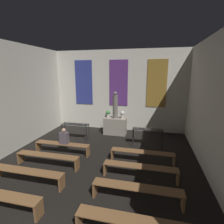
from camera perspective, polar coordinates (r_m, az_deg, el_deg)
wall_back at (r=10.69m, az=2.21°, el=7.01°), size 8.17×0.16×4.83m
wall_right at (r=6.19m, az=31.68°, el=0.54°), size 0.12×9.49×4.83m
altar at (r=10.15m, az=1.04°, el=-4.61°), size 1.27×0.64×0.96m
statue at (r=9.86m, az=1.07°, el=2.03°), size 0.29×0.29×1.52m
flower_vase_left at (r=10.05m, az=-1.24°, el=-0.45°), size 0.26×0.26×0.44m
flower_vase_right at (r=9.88m, az=3.40°, el=-0.71°), size 0.26×0.26×0.44m
candle_rack_left at (r=9.47m, az=-11.94°, el=-4.56°), size 1.45×0.39×1.05m
candle_rack_right at (r=8.62m, az=11.54°, el=-6.29°), size 1.45×0.39×1.07m
pew_front_right at (r=4.46m, az=6.50°, el=-32.56°), size 2.48×0.36×0.47m
pew_second_left at (r=6.52m, az=-25.96°, el=-17.68°), size 2.48×0.36×0.47m
pew_second_right at (r=5.31m, az=8.11°, el=-24.01°), size 2.48×0.36×0.47m
pew_third_left at (r=7.30m, az=-20.31°, el=-13.77°), size 2.48×0.36×0.47m
pew_third_right at (r=6.24m, az=9.13°, el=-17.89°), size 2.48×0.36×0.47m
pew_back_left at (r=8.16m, az=-15.94°, el=-10.56°), size 2.48×0.36×0.47m
pew_back_right at (r=7.23m, az=9.83°, el=-13.40°), size 2.48×0.36×0.47m
person_seated at (r=7.95m, az=-15.35°, el=-7.90°), size 0.36×0.24×0.71m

